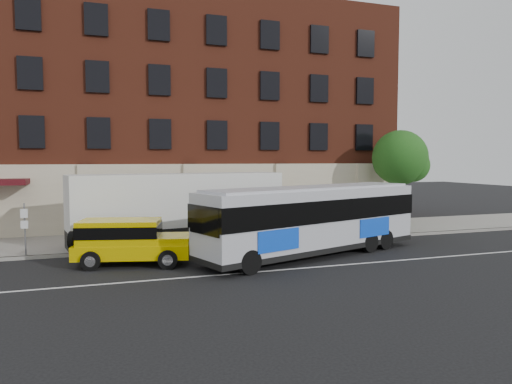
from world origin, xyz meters
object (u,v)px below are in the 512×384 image
object	(u,v)px
street_tree	(401,160)
city_bus	(313,218)
sign_pole	(25,227)
shipping_container	(180,209)
yellow_suv	(128,239)

from	to	relation	value
street_tree	city_bus	bearing A→B (deg)	-144.57
sign_pole	shipping_container	bearing A→B (deg)	11.44
yellow_suv	shipping_container	xyz separation A→B (m)	(2.91, 4.14, 0.73)
city_bus	yellow_suv	world-z (taller)	city_bus
sign_pole	shipping_container	distance (m)	7.34
street_tree	yellow_suv	size ratio (longest dim) A/B	1.20
sign_pole	street_tree	xyz separation A→B (m)	(22.04, 3.34, 2.96)
street_tree	shipping_container	bearing A→B (deg)	-172.77
sign_pole	city_bus	size ratio (longest dim) A/B	0.21
yellow_suv	shipping_container	distance (m)	5.11
street_tree	city_bus	xyz separation A→B (m)	(-9.55, -6.80, -2.64)
sign_pole	yellow_suv	bearing A→B (deg)	-32.18
sign_pole	shipping_container	world-z (taller)	shipping_container
street_tree	city_bus	size ratio (longest dim) A/B	0.52
sign_pole	yellow_suv	world-z (taller)	sign_pole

